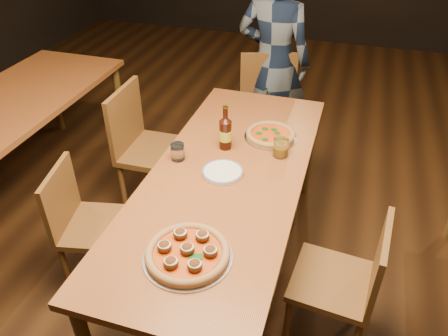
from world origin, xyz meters
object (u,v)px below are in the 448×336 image
(table_left, at_px, (4,115))
(amber_glass, at_px, (281,147))
(chair_end, at_px, (269,116))
(plate_stack, at_px, (223,172))
(diner, at_px, (273,63))
(chair_main_nw, at_px, (97,226))
(water_glass, at_px, (178,152))
(table_main, at_px, (227,184))
(beer_bottle, at_px, (225,134))
(chair_main_e, at_px, (333,281))
(pizza_meatball, at_px, (187,253))
(pizza_margherita, at_px, (271,135))
(chair_main_sw, at_px, (156,150))

(table_left, relative_size, amber_glass, 18.61)
(chair_end, xyz_separation_m, plate_stack, (-0.00, -1.20, 0.28))
(amber_glass, bearing_deg, plate_stack, -133.97)
(table_left, height_order, diner, diner)
(chair_main_nw, height_order, water_glass, water_glass)
(water_glass, bearing_deg, table_left, 170.01)
(water_glass, bearing_deg, chair_main_nw, -142.28)
(table_main, xyz_separation_m, amber_glass, (0.24, 0.26, 0.13))
(chair_end, bearing_deg, amber_glass, -92.79)
(chair_end, distance_m, beer_bottle, 1.02)
(chair_main_nw, xyz_separation_m, beer_bottle, (0.61, 0.50, 0.43))
(chair_main_e, bearing_deg, plate_stack, -106.34)
(pizza_meatball, relative_size, water_glass, 3.98)
(chair_end, xyz_separation_m, pizza_margherita, (0.16, -0.76, 0.29))
(table_left, xyz_separation_m, chair_main_nw, (1.01, -0.55, -0.27))
(chair_main_nw, height_order, chair_main_e, chair_main_e)
(chair_main_sw, height_order, pizza_margherita, chair_main_sw)
(table_main, height_order, pizza_meatball, pizza_meatball)
(table_main, distance_m, beer_bottle, 0.31)
(table_main, height_order, chair_main_sw, chair_main_sw)
(chair_main_sw, bearing_deg, beer_bottle, -113.53)
(table_left, distance_m, chair_main_e, 2.41)
(chair_main_nw, xyz_separation_m, pizza_margherita, (0.84, 0.68, 0.36))
(chair_end, bearing_deg, pizza_margherita, -96.05)
(chair_main_e, distance_m, water_glass, 1.05)
(pizza_meatball, distance_m, diner, 2.08)
(chair_main_nw, relative_size, plate_stack, 3.76)
(chair_main_nw, bearing_deg, table_left, 49.10)
(pizza_meatball, height_order, water_glass, water_glass)
(chair_main_e, xyz_separation_m, chair_end, (-0.65, 1.46, 0.06))
(diner, bearing_deg, water_glass, 84.98)
(chair_main_e, relative_size, pizza_meatball, 2.21)
(chair_main_nw, xyz_separation_m, plate_stack, (0.67, 0.24, 0.35))
(plate_stack, distance_m, amber_glass, 0.37)
(plate_stack, xyz_separation_m, diner, (-0.04, 1.46, 0.05))
(chair_main_sw, bearing_deg, pizza_margherita, -94.47)
(chair_main_sw, xyz_separation_m, beer_bottle, (0.57, -0.23, 0.37))
(pizza_meatball, distance_m, pizza_margherita, 1.06)
(chair_main_nw, height_order, beer_bottle, beer_bottle)
(pizza_margherita, distance_m, diner, 1.04)
(pizza_meatball, bearing_deg, table_main, 91.64)
(table_main, height_order, chair_main_e, chair_main_e)
(table_left, bearing_deg, chair_main_nw, -28.78)
(chair_main_e, distance_m, diner, 1.90)
(chair_end, bearing_deg, water_glass, -121.83)
(table_main, distance_m, table_left, 1.73)
(table_left, distance_m, pizza_meatball, 1.95)
(plate_stack, relative_size, water_glass, 2.28)
(table_left, distance_m, chair_end, 1.92)
(chair_main_sw, relative_size, plate_stack, 4.39)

